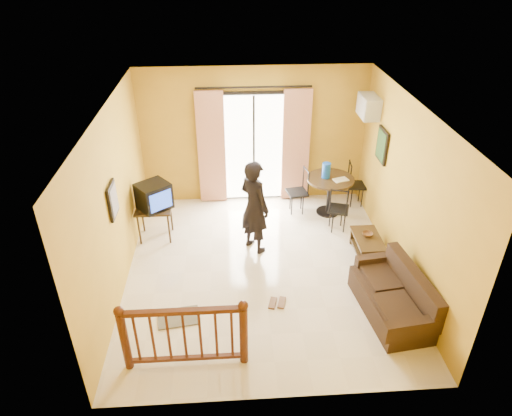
{
  "coord_description": "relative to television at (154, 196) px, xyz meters",
  "views": [
    {
      "loc": [
        -0.52,
        -6.07,
        4.84
      ],
      "look_at": [
        -0.1,
        0.2,
        1.1
      ],
      "focal_mm": 32.0,
      "sensor_mm": 36.0,
      "label": 1
    }
  ],
  "objects": [
    {
      "name": "botanical_print",
      "position": [
        4.08,
        0.19,
        0.77
      ],
      "size": [
        0.05,
        0.5,
        0.6
      ],
      "color": "black",
      "rests_on": "room_shell"
    },
    {
      "name": "balcony_door",
      "position": [
        1.87,
        1.32,
        0.31
      ],
      "size": [
        2.25,
        0.14,
        2.46
      ],
      "color": "black",
      "rests_on": "ground"
    },
    {
      "name": "serving_tray",
      "position": [
        3.51,
        0.57,
        -0.09
      ],
      "size": [
        0.32,
        0.26,
        0.02
      ],
      "primitive_type": "cube",
      "rotation": [
        0.0,
        0.0,
        0.31
      ],
      "color": "beige",
      "rests_on": "dining_table"
    },
    {
      "name": "tv_table",
      "position": [
        -0.03,
        0.0,
        -0.32
      ],
      "size": [
        0.64,
        0.53,
        0.64
      ],
      "color": "black",
      "rests_on": "ground"
    },
    {
      "name": "sofa",
      "position": [
        3.72,
        -2.25,
        -0.59
      ],
      "size": [
        0.92,
        1.68,
        0.76
      ],
      "rotation": [
        0.0,
        0.0,
        0.13
      ],
      "color": "black",
      "rests_on": "ground"
    },
    {
      "name": "standing_person",
      "position": [
        1.77,
        -0.46,
        -0.02
      ],
      "size": [
        0.72,
        0.74,
        1.71
      ],
      "primitive_type": "imported",
      "rotation": [
        0.0,
        0.0,
        2.27
      ],
      "color": "black",
      "rests_on": "ground"
    },
    {
      "name": "television",
      "position": [
        0.0,
        0.0,
        0.0
      ],
      "size": [
        0.71,
        0.7,
        0.47
      ],
      "rotation": [
        0.0,
        0.0,
        0.66
      ],
      "color": "black",
      "rests_on": "tv_table"
    },
    {
      "name": "air_conditioner",
      "position": [
        3.96,
        0.84,
        1.27
      ],
      "size": [
        0.31,
        0.6,
        0.4
      ],
      "color": "beige",
      "rests_on": "room_shell"
    },
    {
      "name": "doormat",
      "position": [
        0.53,
        -2.16,
        -0.87
      ],
      "size": [
        0.65,
        0.48,
        0.02
      ],
      "primitive_type": "cube",
      "rotation": [
        0.0,
        0.0,
        0.14
      ],
      "color": "#5A5748",
      "rests_on": "ground"
    },
    {
      "name": "ground",
      "position": [
        1.87,
        -1.11,
        -0.88
      ],
      "size": [
        5.0,
        5.0,
        0.0
      ],
      "primitive_type": "plane",
      "color": "beige",
      "rests_on": "ground"
    },
    {
      "name": "picture_left",
      "position": [
        -0.35,
        -1.31,
        0.67
      ],
      "size": [
        0.05,
        0.42,
        0.52
      ],
      "color": "black",
      "rests_on": "room_shell"
    },
    {
      "name": "sandals",
      "position": [
        2.02,
        -1.95,
        -0.86
      ],
      "size": [
        0.3,
        0.27,
        0.03
      ],
      "color": "brown",
      "rests_on": "ground"
    },
    {
      "name": "bowl",
      "position": [
        3.72,
        -0.74,
        -0.49
      ],
      "size": [
        0.23,
        0.23,
        0.06
      ],
      "primitive_type": "imported",
      "rotation": [
        0.0,
        0.0,
        0.31
      ],
      "color": "brown",
      "rests_on": "coffee_table"
    },
    {
      "name": "dining_table",
      "position": [
        3.33,
        0.67,
        -0.26
      ],
      "size": [
        0.94,
        0.94,
        0.78
      ],
      "color": "black",
      "rests_on": "ground"
    },
    {
      "name": "coffee_table",
      "position": [
        3.72,
        -0.81,
        -0.64
      ],
      "size": [
        0.45,
        0.81,
        0.36
      ],
      "color": "black",
      "rests_on": "ground"
    },
    {
      "name": "dining_chairs",
      "position": [
        3.34,
        0.57,
        -0.88
      ],
      "size": [
        1.72,
        1.39,
        0.95
      ],
      "color": "black",
      "rests_on": "ground"
    },
    {
      "name": "stair_balustrade",
      "position": [
        0.72,
        -3.01,
        -0.31
      ],
      "size": [
        1.63,
        0.13,
        1.04
      ],
      "color": "#471E0F",
      "rests_on": "ground"
    },
    {
      "name": "room_shell",
      "position": [
        1.87,
        -1.11,
        0.83
      ],
      "size": [
        5.0,
        5.0,
        5.0
      ],
      "color": "white",
      "rests_on": "ground"
    },
    {
      "name": "water_jug",
      "position": [
        3.24,
        0.7,
        0.06
      ],
      "size": [
        0.16,
        0.16,
        0.31
      ],
      "primitive_type": "cylinder",
      "color": "#1249B1",
      "rests_on": "dining_table"
    }
  ]
}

